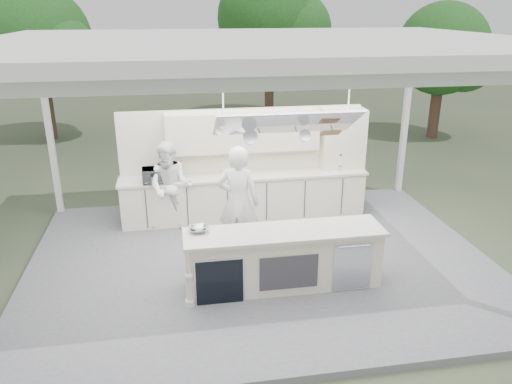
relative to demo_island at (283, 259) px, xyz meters
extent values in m
plane|color=#424B33|center=(-0.18, 0.91, -0.60)|extent=(90.00, 90.00, 0.00)
cube|color=slate|center=(-0.18, 0.91, -0.54)|extent=(8.00, 6.00, 0.12)
cube|color=white|center=(3.72, 3.81, 1.25)|extent=(0.12, 0.12, 3.70)
cube|color=white|center=(-4.08, 3.81, 1.25)|extent=(0.12, 0.12, 3.70)
cube|color=white|center=(-0.18, 0.91, 3.18)|extent=(8.20, 6.20, 0.16)
cube|color=white|center=(-0.18, -1.99, 3.02)|extent=(8.00, 0.12, 0.16)
cube|color=white|center=(-0.18, 3.81, 3.02)|extent=(8.00, 0.12, 0.16)
cube|color=white|center=(3.72, 0.91, 3.02)|extent=(0.12, 6.00, 0.16)
cube|color=white|center=(0.02, 0.01, 2.15)|extent=(2.00, 0.71, 0.43)
cube|color=white|center=(0.02, 0.01, 2.15)|extent=(2.06, 0.76, 0.46)
cylinder|color=white|center=(-0.88, 0.01, 2.63)|extent=(0.02, 0.02, 0.95)
cylinder|color=white|center=(0.92, 0.01, 2.63)|extent=(0.02, 0.02, 0.95)
cylinder|color=silver|center=(-0.48, 0.16, 1.93)|extent=(0.22, 0.14, 0.21)
cylinder|color=silver|center=(0.32, 0.11, 1.93)|extent=(0.18, 0.12, 0.18)
cube|color=olive|center=(0.72, 0.13, 1.95)|extent=(0.28, 0.18, 0.12)
cube|color=beige|center=(0.02, 0.01, -0.03)|extent=(3.00, 0.70, 0.90)
cube|color=beige|center=(0.02, 0.01, 0.45)|extent=(3.10, 0.78, 0.05)
cylinder|color=beige|center=(-1.48, -0.34, -0.02)|extent=(0.11, 0.11, 0.92)
cube|color=black|center=(-1.03, -0.34, -0.12)|extent=(0.70, 0.04, 0.72)
cube|color=silver|center=(-1.03, -0.35, -0.12)|extent=(0.74, 0.03, 0.72)
cube|color=#38373C|center=(0.02, -0.35, -0.06)|extent=(0.90, 0.02, 0.55)
cube|color=silver|center=(1.02, -0.35, -0.06)|extent=(0.62, 0.02, 0.78)
cube|color=beige|center=(-0.18, 2.81, -0.03)|extent=(5.00, 0.65, 0.90)
cube|color=beige|center=(-0.18, 2.81, 0.45)|extent=(5.08, 0.72, 0.05)
cube|color=beige|center=(-0.18, 3.11, 0.65)|extent=(5.00, 0.10, 2.25)
cube|color=beige|center=(-0.18, 2.98, 1.32)|extent=(3.10, 0.38, 0.80)
cube|color=beige|center=(1.92, 2.93, 1.07)|extent=(0.90, 0.45, 1.30)
cube|color=olive|center=(1.92, 2.93, 1.07)|extent=(0.84, 0.40, 0.03)
cylinder|color=silver|center=(1.82, 2.79, 0.53)|extent=(0.20, 0.20, 0.12)
cylinder|color=black|center=(1.82, 2.79, 0.69)|extent=(0.17, 0.17, 0.20)
cylinder|color=black|center=(2.17, 2.79, 0.52)|extent=(0.16, 0.16, 0.10)
cone|color=black|center=(2.17, 2.79, 0.69)|extent=(0.14, 0.14, 0.24)
cylinder|color=brown|center=(-5.68, 10.91, 0.45)|extent=(0.36, 0.36, 2.10)
sphere|color=#286826|center=(-5.68, 10.91, 2.69)|extent=(3.40, 3.40, 3.40)
sphere|color=#286826|center=(-5.00, 10.40, 2.35)|extent=(2.38, 2.38, 2.38)
cylinder|color=brown|center=(2.32, 12.91, 0.63)|extent=(0.36, 0.36, 2.45)
sphere|color=#286826|center=(2.32, 12.91, 3.25)|extent=(4.00, 4.00, 4.00)
sphere|color=#286826|center=(3.12, 12.31, 2.85)|extent=(2.80, 2.80, 2.80)
cylinder|color=brown|center=(7.32, 8.91, 0.37)|extent=(0.36, 0.36, 1.92)
sphere|color=#286826|center=(7.32, 8.91, 2.38)|extent=(3.00, 3.00, 3.00)
sphere|color=#286826|center=(7.92, 8.46, 2.08)|extent=(2.10, 2.10, 2.10)
imported|color=white|center=(-0.54, 1.15, 0.53)|extent=(0.86, 0.70, 2.02)
imported|color=white|center=(-1.68, 2.46, 0.42)|extent=(1.01, 0.87, 1.79)
imported|color=#ADAFB4|center=(-1.95, 2.61, 0.62)|extent=(0.53, 0.37, 0.29)
imported|color=#B2B4B9|center=(-1.28, 0.20, 0.51)|extent=(0.36, 0.36, 0.07)
imported|color=silver|center=(-1.28, 0.26, 0.51)|extent=(0.28, 0.28, 0.07)
camera|label=1|loc=(-1.58, -6.77, 3.72)|focal=35.00mm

